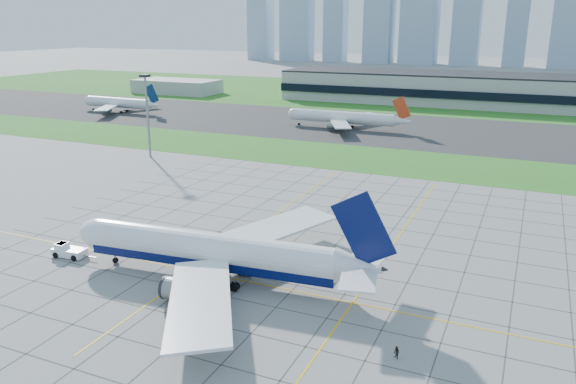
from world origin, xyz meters
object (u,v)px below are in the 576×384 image
at_px(airliner, 214,252).
at_px(crew_near, 85,252).
at_px(distant_jet_0, 119,103).
at_px(pushback_tug, 68,251).
at_px(light_mast, 147,105).
at_px(crew_far, 396,353).
at_px(distant_jet_1, 344,117).

bearing_deg(airliner, crew_near, 178.39).
height_order(crew_near, distant_jet_0, distant_jet_0).
distance_m(pushback_tug, crew_near, 3.07).
height_order(airliner, distant_jet_0, airliner).
bearing_deg(distant_jet_0, light_mast, -44.77).
xyz_separation_m(airliner, crew_far, (32.92, -10.75, -3.94)).
relative_size(crew_near, distant_jet_0, 0.04).
xyz_separation_m(distant_jet_0, distant_jet_1, (110.81, 1.91, 0.00)).
relative_size(airliner, distant_jet_1, 1.16).
relative_size(light_mast, distant_jet_1, 0.53).
distance_m(pushback_tug, distant_jet_1, 143.20).
bearing_deg(distant_jet_1, distant_jet_0, -179.01).
relative_size(airliner, crew_far, 33.43).
relative_size(pushback_tug, crew_far, 5.24).
bearing_deg(crew_far, distant_jet_0, 179.55).
relative_size(light_mast, crew_far, 15.26).
relative_size(airliner, crew_near, 32.57).
bearing_deg(pushback_tug, crew_far, -12.32).
height_order(light_mast, distant_jet_0, light_mast).
bearing_deg(pushback_tug, airliner, 0.59).
bearing_deg(airliner, distant_jet_1, 94.89).
distance_m(airliner, distant_jet_1, 142.39).
height_order(light_mast, crew_near, light_mast).
distance_m(light_mast, pushback_tug, 80.83).
bearing_deg(distant_jet_1, crew_far, -69.17).
height_order(airliner, crew_near, airliner).
bearing_deg(airliner, distant_jet_0, 129.34).
xyz_separation_m(airliner, distant_jet_1, (-24.52, 140.26, -0.29)).
xyz_separation_m(light_mast, airliner, (64.53, -68.11, -11.40)).
height_order(light_mast, distant_jet_1, light_mast).
distance_m(pushback_tug, crew_far, 62.32).
height_order(pushback_tug, crew_far, pushback_tug).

